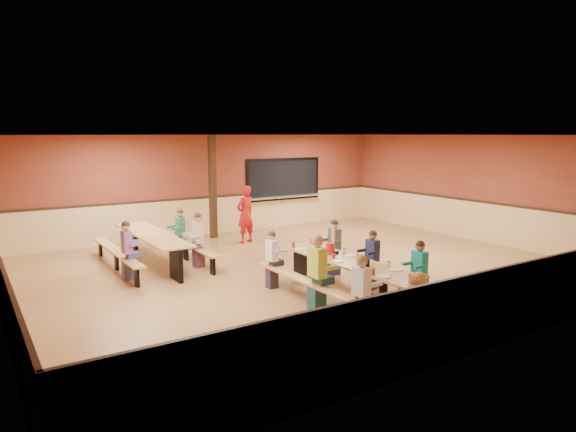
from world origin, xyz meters
TOP-DOWN VIEW (x-y plane):
  - ground at (0.00, 0.00)m, footprint 12.00×12.00m
  - room_envelope at (0.00, 0.00)m, footprint 12.04×10.04m
  - kitchen_pass_through at (2.60, 4.96)m, footprint 2.78×0.28m
  - structural_post at (-0.20, 4.40)m, footprint 0.18×0.18m
  - cafeteria_table_main at (-0.50, -2.26)m, footprint 1.91×3.70m
  - cafeteria_table_second at (-2.74, 2.25)m, footprint 1.91×3.70m
  - seated_child_white_left at (-1.32, -3.50)m, footprint 0.36×0.30m
  - seated_adult_yellow at (-1.32, -2.34)m, footprint 0.42×0.34m
  - seated_child_grey_left at (-1.32, -0.82)m, footprint 0.33×0.27m
  - seated_child_teal_right at (0.33, -3.14)m, footprint 0.35×0.28m
  - seated_child_navy_right at (0.33, -1.92)m, footprint 0.34×0.28m
  - seated_child_char_right at (0.33, -0.71)m, footprint 0.36×0.29m
  - seated_child_purple_sec at (-3.56, 1.33)m, footprint 0.38×0.31m
  - seated_child_green_sec at (-1.91, 2.58)m, footprint 0.36×0.29m
  - seated_child_tan_sec at (-1.91, 1.47)m, footprint 0.38×0.31m
  - standing_woman at (0.25, 3.25)m, footprint 0.67×0.54m
  - punch_pitcher at (-0.51, -1.64)m, footprint 0.16×0.16m
  - chip_bowl at (-0.51, -3.91)m, footprint 0.32×0.32m
  - napkin_dispenser at (-0.53, -2.67)m, footprint 0.10×0.14m
  - condiment_mustard at (-0.63, -2.70)m, footprint 0.06×0.06m
  - condiment_ketchup at (-0.53, -2.49)m, footprint 0.06×0.06m
  - table_paddle at (-0.43, -1.64)m, footprint 0.16×0.16m
  - place_settings at (-0.50, -2.26)m, footprint 0.65×3.30m

SIDE VIEW (x-z plane):
  - ground at x=0.00m, z-range 0.00..0.00m
  - cafeteria_table_main at x=-0.50m, z-range 0.16..0.90m
  - cafeteria_table_second at x=-2.74m, z-range 0.16..0.90m
  - seated_child_grey_left at x=-1.32m, z-range 0.00..1.13m
  - seated_child_navy_right at x=0.33m, z-range 0.00..1.15m
  - seated_child_teal_right at x=0.33m, z-range 0.00..1.16m
  - seated_child_char_right at x=0.33m, z-range 0.00..1.19m
  - seated_child_green_sec at x=-1.91m, z-range 0.00..1.19m
  - seated_child_white_left at x=-1.32m, z-range 0.00..1.19m
  - seated_child_purple_sec at x=-3.56m, z-range 0.00..1.22m
  - seated_child_tan_sec at x=-1.91m, z-range 0.00..1.24m
  - seated_adult_yellow at x=-1.32m, z-range 0.00..1.31m
  - room_envelope at x=0.00m, z-range -0.82..2.20m
  - place_settings at x=-0.50m, z-range 0.74..0.85m
  - napkin_dispenser at x=-0.53m, z-range 0.74..0.87m
  - standing_woman at x=0.25m, z-range 0.00..1.61m
  - chip_bowl at x=-0.51m, z-range 0.74..0.89m
  - condiment_mustard at x=-0.63m, z-range 0.74..0.91m
  - condiment_ketchup at x=-0.53m, z-range 0.74..0.91m
  - punch_pitcher at x=-0.51m, z-range 0.74..0.96m
  - table_paddle at x=-0.43m, z-range 0.60..1.16m
  - kitchen_pass_through at x=2.60m, z-range 0.80..2.18m
  - structural_post at x=-0.20m, z-range 0.00..3.00m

